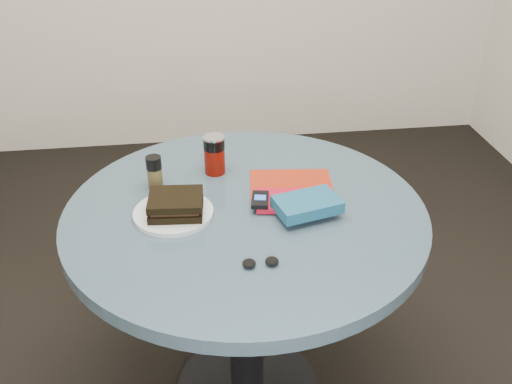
{
  "coord_description": "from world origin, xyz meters",
  "views": [
    {
      "loc": [
        -0.14,
        -1.32,
        1.6
      ],
      "look_at": [
        0.03,
        0.0,
        0.8
      ],
      "focal_mm": 40.0,
      "sensor_mm": 36.0,
      "label": 1
    }
  ],
  "objects": [
    {
      "name": "magazine",
      "position": [
        0.15,
        0.11,
        0.75
      ],
      "size": [
        0.26,
        0.2,
        0.0
      ],
      "primitive_type": "cube",
      "rotation": [
        0.0,
        0.0,
        -0.11
      ],
      "color": "maroon",
      "rests_on": "table"
    },
    {
      "name": "pepper_grinder",
      "position": [
        -0.25,
        0.14,
        0.8
      ],
      "size": [
        0.05,
        0.05,
        0.1
      ],
      "color": "#4B3F20",
      "rests_on": "table"
    },
    {
      "name": "plate",
      "position": [
        -0.2,
        -0.01,
        0.76
      ],
      "size": [
        0.25,
        0.25,
        0.01
      ],
      "primitive_type": "cylinder",
      "rotation": [
        0.0,
        0.0,
        0.15
      ],
      "color": "silver",
      "rests_on": "table"
    },
    {
      "name": "soda_can",
      "position": [
        -0.07,
        0.21,
        0.81
      ],
      "size": [
        0.08,
        0.08,
        0.12
      ],
      "color": "#690D05",
      "rests_on": "table"
    },
    {
      "name": "sandwich",
      "position": [
        -0.19,
        -0.02,
        0.79
      ],
      "size": [
        0.15,
        0.13,
        0.05
      ],
      "color": "black",
      "rests_on": "plate"
    },
    {
      "name": "novel",
      "position": [
        0.16,
        -0.06,
        0.79
      ],
      "size": [
        0.19,
        0.15,
        0.03
      ],
      "primitive_type": "cube",
      "rotation": [
        0.0,
        0.0,
        0.25
      ],
      "color": "navy",
      "rests_on": "red_book"
    },
    {
      "name": "red_book",
      "position": [
        0.12,
        0.0,
        0.76
      ],
      "size": [
        0.19,
        0.14,
        0.01
      ],
      "primitive_type": "cube",
      "rotation": [
        0.0,
        0.0,
        -0.14
      ],
      "color": "#A90D24",
      "rests_on": "magazine"
    },
    {
      "name": "headphones",
      "position": [
        0.01,
        -0.26,
        0.76
      ],
      "size": [
        0.09,
        0.03,
        0.02
      ],
      "color": "black",
      "rests_on": "table"
    },
    {
      "name": "table",
      "position": [
        0.0,
        0.0,
        0.59
      ],
      "size": [
        1.0,
        1.0,
        0.75
      ],
      "color": "black",
      "rests_on": "ground"
    },
    {
      "name": "mp3_player",
      "position": [
        0.04,
        -0.0,
        0.78
      ],
      "size": [
        0.06,
        0.09,
        0.01
      ],
      "color": "black",
      "rests_on": "red_book"
    }
  ]
}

